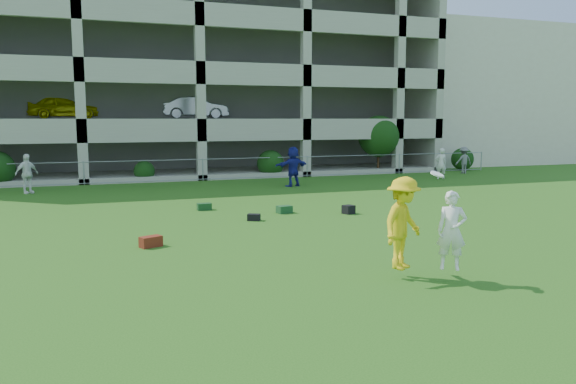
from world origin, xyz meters
name	(u,v)px	position (x,y,z in m)	size (l,w,h in m)	color
ground	(367,270)	(0.00, 0.00, 0.00)	(100.00, 100.00, 0.00)	#235114
stucco_building	(462,98)	(23.00, 28.00, 5.00)	(16.00, 14.00, 10.00)	beige
bystander_b	(27,174)	(-8.35, 16.45, 0.88)	(1.04, 0.43, 1.77)	white
bystander_d	(293,166)	(3.71, 15.02, 0.98)	(1.81, 0.58, 1.96)	navy
bystander_e	(441,164)	(12.53, 15.49, 0.85)	(0.62, 0.41, 1.70)	silver
bystander_f	(464,160)	(15.71, 17.74, 0.81)	(1.04, 0.60, 1.61)	slate
bag_red_a	(151,242)	(-4.26, 3.90, 0.14)	(0.55, 0.30, 0.28)	#591B0F
bag_black_b	(254,217)	(-0.69, 6.65, 0.11)	(0.40, 0.25, 0.22)	black
bag_green_c	(284,209)	(0.73, 7.72, 0.13)	(0.50, 0.35, 0.26)	#163C16
crate_d	(348,209)	(2.81, 6.84, 0.15)	(0.35, 0.35, 0.30)	black
bag_green_g	(204,207)	(-1.81, 9.31, 0.12)	(0.50, 0.30, 0.25)	#14381B
frisbee_contest	(412,224)	(0.54, -0.88, 1.15)	(1.87, 1.49, 2.08)	yellow
parking_garage	(176,78)	(-0.01, 27.70, 6.01)	(30.00, 14.00, 12.00)	#9E998C
fence	(203,169)	(0.00, 19.00, 0.61)	(36.06, 0.06, 1.20)	gray
shrub_row	(280,150)	(4.59, 19.70, 1.51)	(34.38, 2.52, 3.50)	#163D11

